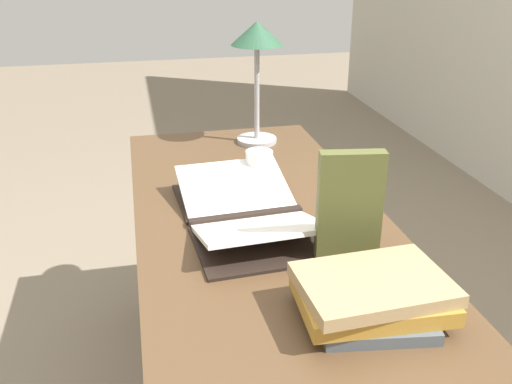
{
  "coord_description": "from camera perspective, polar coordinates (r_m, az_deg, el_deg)",
  "views": [
    {
      "loc": [
        1.3,
        -0.3,
        1.43
      ],
      "look_at": [
        -0.0,
        -0.02,
        0.83
      ],
      "focal_mm": 40.0,
      "sensor_mm": 36.0,
      "label": 1
    }
  ],
  "objects": [
    {
      "name": "reading_lamp",
      "position": [
        1.99,
        0.09,
        14.21
      ],
      "size": [
        0.18,
        0.18,
        0.43
      ],
      "color": "#ADADB2",
      "rests_on": "reading_desk"
    },
    {
      "name": "open_book",
      "position": [
        1.49,
        -0.98,
        -2.02
      ],
      "size": [
        0.55,
        0.35,
        0.08
      ],
      "rotation": [
        0.0,
        0.0,
        0.06
      ],
      "color": "black",
      "rests_on": "reading_desk"
    },
    {
      "name": "reading_desk",
      "position": [
        1.55,
        0.65,
        -6.09
      ],
      "size": [
        1.55,
        0.66,
        0.75
      ],
      "color": "brown",
      "rests_on": "ground_plane"
    },
    {
      "name": "coffee_mug",
      "position": [
        1.7,
        0.25,
        2.46
      ],
      "size": [
        0.08,
        0.11,
        0.1
      ],
      "rotation": [
        0.0,
        0.0,
        4.54
      ],
      "color": "white",
      "rests_on": "reading_desk"
    },
    {
      "name": "book_standing_upright",
      "position": [
        1.28,
        9.33,
        -1.59
      ],
      "size": [
        0.06,
        0.15,
        0.27
      ],
      "rotation": [
        0.0,
        0.0,
        -0.15
      ],
      "color": "brown",
      "rests_on": "reading_desk"
    },
    {
      "name": "book_stack_tall",
      "position": [
        1.15,
        11.54,
        -10.17
      ],
      "size": [
        0.23,
        0.29,
        0.09
      ],
      "color": "slate",
      "rests_on": "reading_desk"
    }
  ]
}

